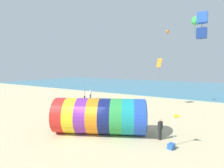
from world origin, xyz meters
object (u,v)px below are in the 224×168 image
(kite_orange_parafoil, at_px, (168,32))
(bystander_near_water, at_px, (85,95))
(bystander_far_left, at_px, (90,94))
(kite_handler, at_px, (160,129))
(kite_blue_box, at_px, (202,26))
(giant_inflatable_tube, at_px, (100,116))
(kite_orange_diamond, at_px, (159,63))
(bystander_mid_beach, at_px, (134,110))
(cooler_box, at_px, (171,146))
(kite_green_delta, at_px, (195,22))
(beach_flag, at_px, (178,117))

(kite_orange_parafoil, height_order, bystander_near_water, kite_orange_parafoil)
(bystander_far_left, bearing_deg, bystander_near_water, -78.29)
(kite_handler, distance_m, kite_orange_parafoil, 15.94)
(kite_blue_box, bearing_deg, giant_inflatable_tube, -170.74)
(kite_handler, bearing_deg, bystander_near_water, 149.11)
(kite_blue_box, relative_size, kite_orange_diamond, 0.81)
(bystander_mid_beach, bearing_deg, kite_orange_diamond, 86.57)
(bystander_far_left, xyz_separation_m, cooler_box, (16.75, -12.36, -0.68))
(bystander_near_water, height_order, cooler_box, bystander_near_water)
(kite_green_delta, bearing_deg, beach_flag, -90.38)
(kite_blue_box, bearing_deg, kite_green_delta, 99.97)
(kite_green_delta, xyz_separation_m, kite_blue_box, (1.19, -6.74, -1.84))
(kite_handler, height_order, kite_orange_parafoil, kite_orange_parafoil)
(kite_green_delta, relative_size, kite_orange_diamond, 0.84)
(kite_green_delta, bearing_deg, bystander_mid_beach, -155.88)
(kite_green_delta, xyz_separation_m, kite_orange_parafoil, (-4.08, 5.68, 0.44))
(giant_inflatable_tube, height_order, kite_blue_box, kite_blue_box)
(kite_blue_box, bearing_deg, bystander_near_water, 152.70)
(kite_green_delta, relative_size, bystander_mid_beach, 1.01)
(kite_handler, height_order, bystander_mid_beach, bystander_mid_beach)
(bystander_mid_beach, xyz_separation_m, bystander_far_left, (-11.56, 7.00, -0.06))
(kite_handler, relative_size, bystander_mid_beach, 0.93)
(kite_blue_box, relative_size, bystander_mid_beach, 0.98)
(bystander_near_water, distance_m, cooler_box, 19.27)
(bystander_far_left, xyz_separation_m, beach_flag, (16.97, -11.66, 1.20))
(kite_orange_parafoil, xyz_separation_m, kite_orange_diamond, (-0.92, -0.52, -4.35))
(bystander_far_left, bearing_deg, kite_green_delta, -14.98)
(kite_blue_box, xyz_separation_m, bystander_mid_beach, (-6.65, 4.30, -7.35))
(cooler_box, bearing_deg, bystander_mid_beach, 134.10)
(kite_green_delta, bearing_deg, bystander_near_water, 171.68)
(bystander_mid_beach, bearing_deg, kite_orange_parafoil, 80.37)
(kite_handler, height_order, bystander_near_water, bystander_near_water)
(kite_blue_box, bearing_deg, kite_orange_diamond, 117.47)
(kite_handler, bearing_deg, bystander_mid_beach, 134.05)
(giant_inflatable_tube, relative_size, kite_blue_box, 4.66)
(kite_handler, xyz_separation_m, cooler_box, (1.10, -1.13, -0.66))
(beach_flag, bearing_deg, cooler_box, -107.55)
(bystander_near_water, relative_size, bystander_mid_beach, 1.01)
(kite_orange_parafoil, distance_m, kite_orange_diamond, 4.48)
(bystander_near_water, relative_size, beach_flag, 0.77)
(giant_inflatable_tube, height_order, kite_orange_parafoil, kite_orange_parafoil)
(kite_blue_box, relative_size, beach_flag, 0.75)
(kite_blue_box, height_order, bystander_mid_beach, kite_blue_box)
(kite_blue_box, xyz_separation_m, kite_orange_parafoil, (-5.27, 12.42, 2.28))
(giant_inflatable_tube, bearing_deg, bystander_mid_beach, 83.09)
(kite_handler, distance_m, kite_green_delta, 11.51)
(bystander_far_left, bearing_deg, kite_orange_parafoil, 4.95)
(bystander_far_left, relative_size, beach_flag, 0.73)
(kite_orange_parafoil, xyz_separation_m, bystander_mid_beach, (-1.38, -8.12, -9.63))
(kite_green_delta, height_order, cooler_box, kite_green_delta)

